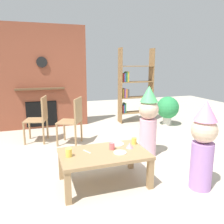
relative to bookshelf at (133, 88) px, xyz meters
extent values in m
plane|color=#BCB29E|center=(-1.40, -2.40, -0.89)|extent=(12.00, 12.00, 0.00)
cube|color=brown|center=(-2.30, 0.20, 0.31)|extent=(2.20, 0.18, 2.40)
cube|color=black|center=(-2.30, 0.10, -0.54)|extent=(0.70, 0.02, 0.60)
cube|color=brown|center=(-2.30, 0.06, 0.06)|extent=(1.10, 0.10, 0.04)
cylinder|color=black|center=(-2.22, 0.08, 0.66)|extent=(0.24, 0.04, 0.24)
cube|color=olive|center=(-0.36, 0.00, 0.06)|extent=(0.02, 0.28, 1.90)
cube|color=olive|center=(0.52, 0.00, 0.06)|extent=(0.02, 0.28, 1.90)
cube|color=olive|center=(0.08, 0.00, -0.64)|extent=(0.86, 0.28, 0.02)
cube|color=olive|center=(0.08, 0.00, -0.24)|extent=(0.86, 0.28, 0.02)
cube|color=olive|center=(0.08, 0.00, 0.16)|extent=(0.86, 0.28, 0.02)
cube|color=olive|center=(0.08, 0.00, 0.56)|extent=(0.86, 0.28, 0.02)
cube|color=#B23333|center=(-0.29, 0.00, -0.53)|extent=(0.02, 0.20, 0.19)
cube|color=#3359A5|center=(-0.26, 0.00, -0.51)|extent=(0.03, 0.20, 0.23)
cube|color=#3F8C4C|center=(-0.23, 0.00, -0.50)|extent=(0.03, 0.20, 0.26)
cube|color=gold|center=(-0.29, 0.00, -0.11)|extent=(0.02, 0.20, 0.23)
cube|color=#8C4C99|center=(-0.25, 0.00, -0.11)|extent=(0.03, 0.20, 0.23)
cube|color=#D87F3F|center=(-0.20, 0.00, -0.12)|extent=(0.04, 0.20, 0.22)
cube|color=#4C4C51|center=(-0.16, 0.00, -0.12)|extent=(0.04, 0.20, 0.21)
cube|color=#B23333|center=(-0.29, 0.00, 0.28)|extent=(0.03, 0.20, 0.22)
cube|color=#3359A5|center=(-0.26, 0.00, 0.28)|extent=(0.03, 0.20, 0.22)
cube|color=#3F8C4C|center=(-0.20, 0.00, 0.30)|extent=(0.03, 0.20, 0.25)
cube|color=gold|center=(-0.17, 0.00, 0.30)|extent=(0.03, 0.20, 0.26)
cube|color=#9E7A51|center=(-1.65, -2.84, -0.48)|extent=(1.10, 0.69, 0.04)
cube|color=#9E7A51|center=(-2.16, -3.14, -0.69)|extent=(0.07, 0.07, 0.39)
cube|color=#9E7A51|center=(-1.14, -3.14, -0.69)|extent=(0.07, 0.07, 0.39)
cube|color=#9E7A51|center=(-2.16, -2.54, -0.69)|extent=(0.07, 0.07, 0.39)
cube|color=#9E7A51|center=(-1.14, -2.54, -0.69)|extent=(0.07, 0.07, 0.39)
cylinder|color=#F2CC4C|center=(-1.16, -2.68, -0.41)|extent=(0.07, 0.07, 0.09)
cylinder|color=#F2CC4C|center=(-2.09, -2.84, -0.41)|extent=(0.08, 0.08, 0.10)
cylinder|color=#E5666B|center=(-1.52, -2.78, -0.41)|extent=(0.07, 0.07, 0.09)
cylinder|color=white|center=(-1.46, -2.93, -0.45)|extent=(0.16, 0.16, 0.01)
cylinder|color=white|center=(-1.39, -2.62, -0.45)|extent=(0.20, 0.20, 0.01)
cone|color=pink|center=(-1.28, -2.81, -0.42)|extent=(0.10, 0.10, 0.07)
cube|color=silver|center=(-1.85, -2.76, -0.46)|extent=(0.08, 0.14, 0.01)
cylinder|color=#B27FCC|center=(-0.54, -3.34, -0.59)|extent=(0.27, 0.27, 0.60)
sphere|color=beige|center=(-0.54, -3.34, -0.14)|extent=(0.31, 0.31, 0.31)
cone|color=pink|center=(-0.54, -3.34, 0.10)|extent=(0.28, 0.28, 0.25)
cylinder|color=#EAB2C6|center=(-0.68, -2.18, -0.57)|extent=(0.28, 0.28, 0.63)
sphere|color=beige|center=(-0.68, -2.18, -0.09)|extent=(0.33, 0.33, 0.33)
cone|color=#4CB766|center=(-0.68, -2.18, 0.16)|extent=(0.29, 0.29, 0.26)
cube|color=#9E7A51|center=(-2.45, -0.86, -0.45)|extent=(0.49, 0.49, 0.02)
cube|color=#9E7A51|center=(-2.27, -0.90, -0.21)|extent=(0.13, 0.39, 0.45)
cylinder|color=#9E7A51|center=(-2.57, -0.64, -0.67)|extent=(0.04, 0.04, 0.43)
cylinder|color=#9E7A51|center=(-2.67, -0.98, -0.67)|extent=(0.04, 0.04, 0.43)
cylinder|color=#9E7A51|center=(-2.23, -0.73, -0.67)|extent=(0.04, 0.04, 0.43)
cylinder|color=#9E7A51|center=(-2.32, -1.08, -0.67)|extent=(0.04, 0.04, 0.43)
cube|color=#9E7A51|center=(-1.84, -1.20, -0.45)|extent=(0.54, 0.54, 0.02)
cube|color=#9E7A51|center=(-1.68, -1.29, -0.21)|extent=(0.22, 0.36, 0.45)
cylinder|color=#9E7A51|center=(-1.91, -0.95, -0.67)|extent=(0.04, 0.04, 0.43)
cylinder|color=#9E7A51|center=(-2.09, -1.27, -0.67)|extent=(0.04, 0.04, 0.43)
cylinder|color=#9E7A51|center=(-1.60, -1.13, -0.67)|extent=(0.04, 0.04, 0.43)
cylinder|color=#9E7A51|center=(-1.77, -1.44, -0.67)|extent=(0.04, 0.04, 0.43)
cylinder|color=beige|center=(0.69, -0.60, -0.78)|extent=(0.21, 0.21, 0.21)
sphere|color=#2A8A49|center=(0.69, -0.60, -0.44)|extent=(0.55, 0.55, 0.55)
camera|label=1|loc=(-2.44, -5.48, 0.66)|focal=36.98mm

